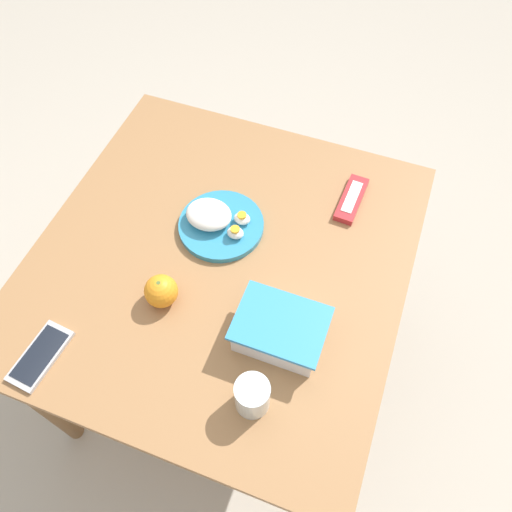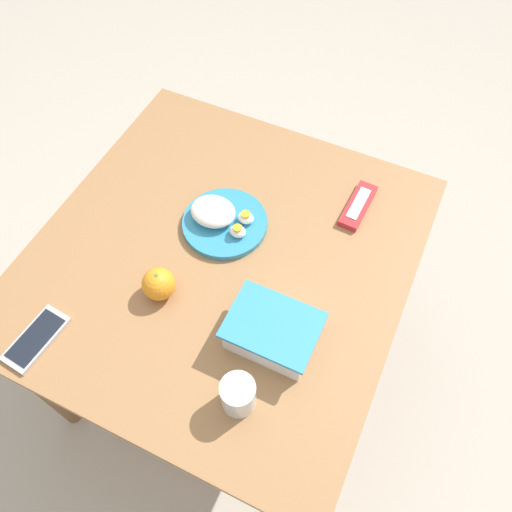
{
  "view_description": "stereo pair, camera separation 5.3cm",
  "coord_description": "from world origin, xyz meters",
  "px_view_note": "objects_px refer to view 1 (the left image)",
  "views": [
    {
      "loc": [
        -0.31,
        0.59,
        1.74
      ],
      "look_at": [
        -0.09,
        -0.01,
        0.73
      ],
      "focal_mm": 35.0,
      "sensor_mm": 36.0,
      "label": 1
    },
    {
      "loc": [
        -0.36,
        0.57,
        1.74
      ],
      "look_at": [
        -0.09,
        -0.01,
        0.73
      ],
      "focal_mm": 35.0,
      "sensor_mm": 36.0,
      "label": 2
    }
  ],
  "objects_px": {
    "drinking_glass": "(252,396)",
    "rice_plate": "(218,222)",
    "candy_bar": "(351,199)",
    "orange_fruit": "(161,291)",
    "food_container": "(280,331)",
    "cell_phone": "(40,356)"
  },
  "relations": [
    {
      "from": "drinking_glass",
      "to": "rice_plate",
      "type": "bearing_deg",
      "value": -58.43
    },
    {
      "from": "rice_plate",
      "to": "candy_bar",
      "type": "relative_size",
      "value": 1.37
    },
    {
      "from": "orange_fruit",
      "to": "drinking_glass",
      "type": "bearing_deg",
      "value": 151.16
    },
    {
      "from": "food_container",
      "to": "orange_fruit",
      "type": "height_order",
      "value": "food_container"
    },
    {
      "from": "food_container",
      "to": "drinking_glass",
      "type": "bearing_deg",
      "value": 87.95
    },
    {
      "from": "rice_plate",
      "to": "cell_phone",
      "type": "relative_size",
      "value": 1.37
    },
    {
      "from": "drinking_glass",
      "to": "food_container",
      "type": "bearing_deg",
      "value": -92.05
    },
    {
      "from": "candy_bar",
      "to": "cell_phone",
      "type": "xyz_separation_m",
      "value": [
        0.53,
        0.66,
        -0.0
      ]
    },
    {
      "from": "orange_fruit",
      "to": "candy_bar",
      "type": "distance_m",
      "value": 0.55
    },
    {
      "from": "food_container",
      "to": "candy_bar",
      "type": "height_order",
      "value": "food_container"
    },
    {
      "from": "orange_fruit",
      "to": "cell_phone",
      "type": "bearing_deg",
      "value": 49.53
    },
    {
      "from": "food_container",
      "to": "rice_plate",
      "type": "distance_m",
      "value": 0.34
    },
    {
      "from": "orange_fruit",
      "to": "drinking_glass",
      "type": "distance_m",
      "value": 0.32
    },
    {
      "from": "cell_phone",
      "to": "orange_fruit",
      "type": "bearing_deg",
      "value": -130.47
    },
    {
      "from": "cell_phone",
      "to": "candy_bar",
      "type": "bearing_deg",
      "value": -128.65
    },
    {
      "from": "orange_fruit",
      "to": "candy_bar",
      "type": "relative_size",
      "value": 0.49
    },
    {
      "from": "candy_bar",
      "to": "drinking_glass",
      "type": "relative_size",
      "value": 1.77
    },
    {
      "from": "food_container",
      "to": "candy_bar",
      "type": "bearing_deg",
      "value": -96.82
    },
    {
      "from": "food_container",
      "to": "cell_phone",
      "type": "xyz_separation_m",
      "value": [
        0.47,
        0.22,
        -0.03
      ]
    },
    {
      "from": "food_container",
      "to": "drinking_glass",
      "type": "height_order",
      "value": "drinking_glass"
    },
    {
      "from": "food_container",
      "to": "rice_plate",
      "type": "height_order",
      "value": "food_container"
    },
    {
      "from": "drinking_glass",
      "to": "candy_bar",
      "type": "bearing_deg",
      "value": -95.57
    }
  ]
}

